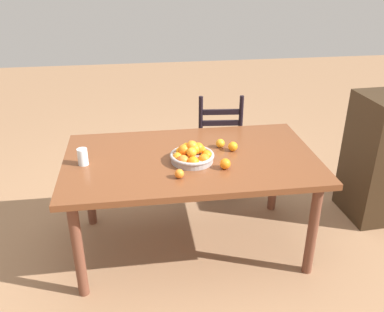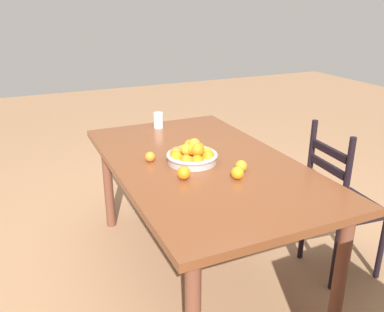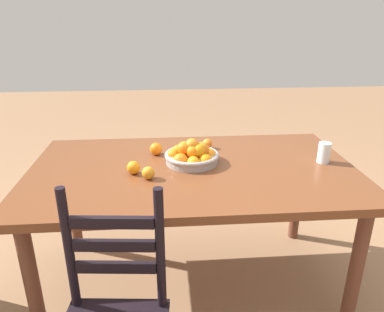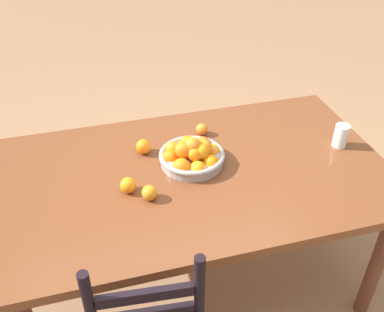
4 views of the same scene
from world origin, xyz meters
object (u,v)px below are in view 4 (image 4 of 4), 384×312
object	(u,v)px
orange_loose_0	(143,147)
orange_loose_2	(128,185)
fruit_bowl	(192,155)
drinking_glass	(341,136)
orange_loose_1	(202,129)
dining_table	(196,185)
orange_loose_3	(149,193)

from	to	relation	value
orange_loose_0	orange_loose_2	distance (m)	0.29
fruit_bowl	orange_loose_0	xyz separation A→B (m)	(0.20, -0.14, -0.01)
orange_loose_2	drinking_glass	world-z (taller)	drinking_glass
orange_loose_1	orange_loose_2	size ratio (longest dim) A/B	0.88
dining_table	drinking_glass	size ratio (longest dim) A/B	15.29
orange_loose_2	drinking_glass	bearing A→B (deg)	-176.22
orange_loose_2	orange_loose_1	bearing A→B (deg)	-141.09
drinking_glass	dining_table	bearing A→B (deg)	0.80
dining_table	orange_loose_2	size ratio (longest dim) A/B	25.56
orange_loose_2	orange_loose_3	xyz separation A→B (m)	(-0.08, 0.07, -0.00)
orange_loose_1	orange_loose_2	world-z (taller)	orange_loose_2
dining_table	fruit_bowl	world-z (taller)	fruit_bowl
orange_loose_3	drinking_glass	distance (m)	0.99
drinking_glass	orange_loose_1	bearing A→B (deg)	-23.95
orange_loose_2	drinking_glass	size ratio (longest dim) A/B	0.60
dining_table	orange_loose_0	world-z (taller)	orange_loose_0
dining_table	orange_loose_0	xyz separation A→B (m)	(0.20, -0.21, 0.12)
drinking_glass	orange_loose_3	bearing A→B (deg)	8.16
orange_loose_0	orange_loose_2	world-z (taller)	orange_loose_0
orange_loose_3	drinking_glass	bearing A→B (deg)	-171.84
orange_loose_0	orange_loose_3	xyz separation A→B (m)	(0.04, 0.33, -0.00)
orange_loose_2	orange_loose_3	size ratio (longest dim) A/B	1.06
orange_loose_0	orange_loose_3	distance (m)	0.34
dining_table	fruit_bowl	bearing A→B (deg)	-90.76
fruit_bowl	orange_loose_2	size ratio (longest dim) A/B	4.41
orange_loose_2	drinking_glass	xyz separation A→B (m)	(-1.06, -0.07, 0.02)
fruit_bowl	orange_loose_2	bearing A→B (deg)	21.42
orange_loose_0	dining_table	bearing A→B (deg)	134.53
orange_loose_1	orange_loose_2	xyz separation A→B (m)	(0.43, 0.35, 0.00)
orange_loose_1	orange_loose_2	bearing A→B (deg)	38.91
orange_loose_2	orange_loose_0	bearing A→B (deg)	-113.35
dining_table	orange_loose_1	size ratio (longest dim) A/B	29.21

